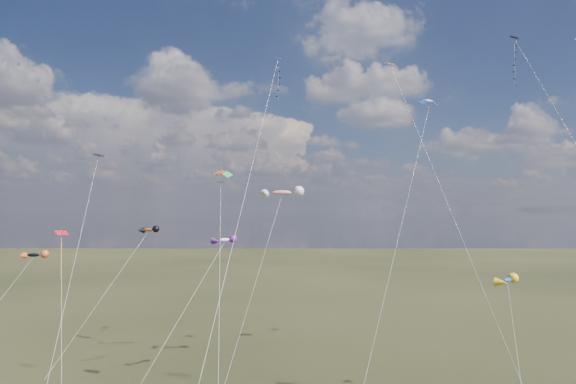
{
  "coord_description": "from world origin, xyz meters",
  "views": [
    {
      "loc": [
        0.21,
        -30.8,
        17.3
      ],
      "look_at": [
        0.0,
        18.0,
        19.0
      ],
      "focal_mm": 32.0,
      "sensor_mm": 36.0,
      "label": 1
    }
  ],
  "objects": [
    {
      "name": "novelty_blue_yellow",
      "position": [
        17.45,
        10.1,
        11.7
      ],
      "size": [
        2.41,
        7.56,
        12.19
      ],
      "color": "blue",
      "rests_on": "ground"
    },
    {
      "name": "novelty_orange_black",
      "position": [
        -17.22,
        31.96,
        14.78
      ],
      "size": [
        9.03,
        11.5,
        15.36
      ],
      "color": "#CC5215",
      "rests_on": "ground"
    },
    {
      "name": "diamond_red_low",
      "position": [
        -20.38,
        15.32,
        12.69
      ],
      "size": [
        5.8,
        11.5,
        15.43
      ],
      "color": "red",
      "rests_on": "ground"
    },
    {
      "name": "diamond_navy_tall",
      "position": [
        -1.64,
        24.89,
        29.75
      ],
      "size": [
        5.96,
        31.21,
        34.95
      ],
      "color": "navy",
      "rests_on": "ground"
    },
    {
      "name": "diamond_black_mid",
      "position": [
        -19.53,
        18.47,
        16.94
      ],
      "size": [
        1.2,
        13.25,
        23.1
      ],
      "color": "black",
      "rests_on": "ground"
    },
    {
      "name": "novelty_black_orange",
      "position": [
        -30.01,
        29.5,
        11.96
      ],
      "size": [
        7.27,
        8.12,
        12.53
      ],
      "color": "black",
      "rests_on": "ground"
    },
    {
      "name": "diamond_orange_center",
      "position": [
        13.44,
        18.38,
        22.62
      ],
      "size": [
        8.85,
        16.5,
        33.08
      ],
      "color": "orange",
      "rests_on": "ground"
    },
    {
      "name": "novelty_redwhite_stripe",
      "position": [
        -0.69,
        24.48,
        19.13
      ],
      "size": [
        7.62,
        10.63,
        19.84
      ],
      "color": "red",
      "rests_on": "ground"
    },
    {
      "name": "novelty_white_purple",
      "position": [
        -6.37,
        20.37,
        14.25
      ],
      "size": [
        8.54,
        11.14,
        14.72
      ],
      "color": "white",
      "rests_on": "ground"
    },
    {
      "name": "diamond_black_high",
      "position": [
        25.66,
        24.23,
        31.48
      ],
      "size": [
        9.04,
        19.61,
        36.62
      ],
      "color": "black",
      "rests_on": "ground"
    },
    {
      "name": "parafoil_tricolor",
      "position": [
        -5.89,
        14.2,
        20.45
      ],
      "size": [
        2.62,
        13.0,
        21.09
      ],
      "color": "gold",
      "rests_on": "ground"
    },
    {
      "name": "parafoil_blue_white",
      "position": [
        15.54,
        25.77,
        29.24
      ],
      "size": [
        11.34,
        15.01,
        30.01
      ],
      "color": "#0E3EC2",
      "rests_on": "ground"
    }
  ]
}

